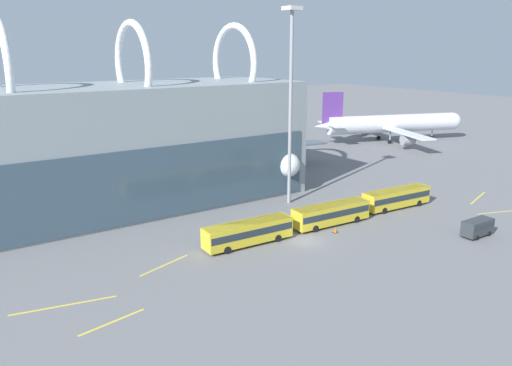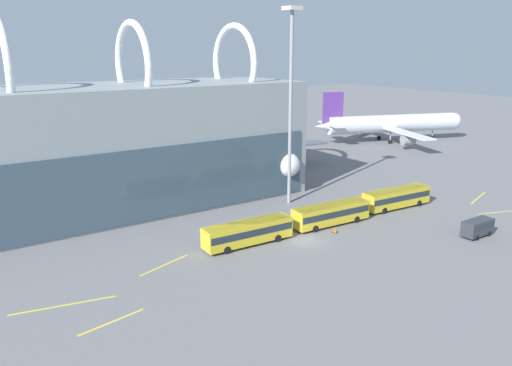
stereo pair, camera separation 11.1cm
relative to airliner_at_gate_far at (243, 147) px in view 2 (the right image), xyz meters
name	(u,v)px [view 2 (the right image)]	position (x,y,z in m)	size (l,w,h in m)	color
ground_plane	(307,241)	(-14.19, -37.45, -5.21)	(440.00, 440.00, 0.00)	slate
airliner_at_gate_far	(243,147)	(0.00, 0.00, 0.00)	(39.66, 40.23, 13.13)	silver
airliner_parked_remote	(388,124)	(51.26, 6.72, -0.28)	(42.53, 40.69, 13.83)	silver
shuttle_bus_0	(248,231)	(-21.27, -33.99, -3.40)	(12.44, 3.32, 3.04)	gold
shuttle_bus_1	(331,213)	(-7.15, -34.43, -3.40)	(12.47, 3.48, 3.04)	gold
shuttle_bus_2	(396,197)	(6.97, -34.41, -3.40)	(12.50, 3.64, 3.04)	gold
service_van_foreground	(477,227)	(6.17, -49.14, -3.83)	(4.87, 2.08, 2.34)	#2D3338
floodlight_mast	(291,86)	(-5.59, -22.55, 13.87)	(2.33, 2.33, 30.94)	gray
lane_stripe_1	(64,305)	(-45.32, -37.04, -5.20)	(10.17, 0.25, 0.01)	yellow
lane_stripe_2	(507,211)	(20.04, -45.56, -5.20)	(10.87, 0.25, 0.01)	yellow
lane_stripe_3	(164,265)	(-33.03, -33.81, -5.20)	(7.51, 0.25, 0.01)	yellow
lane_stripe_4	(478,198)	(22.96, -38.74, -5.20)	(8.86, 0.25, 0.01)	yellow
lane_stripe_5	(112,322)	(-42.39, -42.81, -5.20)	(6.81, 0.25, 0.01)	yellow
traffic_cone_0	(335,230)	(-8.87, -37.23, -4.81)	(0.62, 0.62, 0.81)	black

